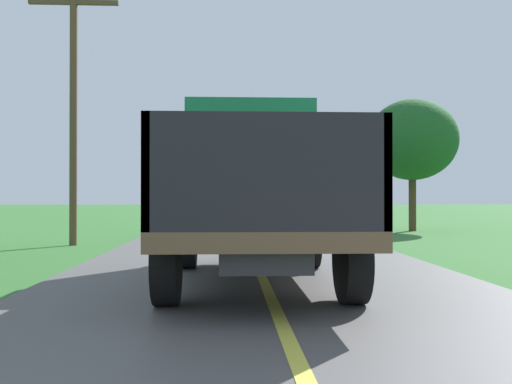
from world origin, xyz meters
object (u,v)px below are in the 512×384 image
(roadside_tree_mid_right, at_px, (412,140))
(banana_truck_far, at_px, (251,191))
(banana_truck_near, at_px, (252,186))
(utility_pole_roadside, at_px, (73,104))

(roadside_tree_mid_right, bearing_deg, banana_truck_far, -157.99)
(banana_truck_near, height_order, banana_truck_far, same)
(roadside_tree_mid_right, bearing_deg, utility_pole_roadside, -151.78)
(utility_pole_roadside, distance_m, roadside_tree_mid_right, 12.65)
(banana_truck_far, bearing_deg, roadside_tree_mid_right, 22.01)
(banana_truck_near, relative_size, roadside_tree_mid_right, 1.16)
(banana_truck_far, xyz_separation_m, utility_pole_roadside, (-4.92, -3.46, 2.32))
(banana_truck_far, distance_m, utility_pole_roadside, 6.45)
(utility_pole_roadside, height_order, roadside_tree_mid_right, utility_pole_roadside)
(banana_truck_near, distance_m, utility_pole_roadside, 8.37)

